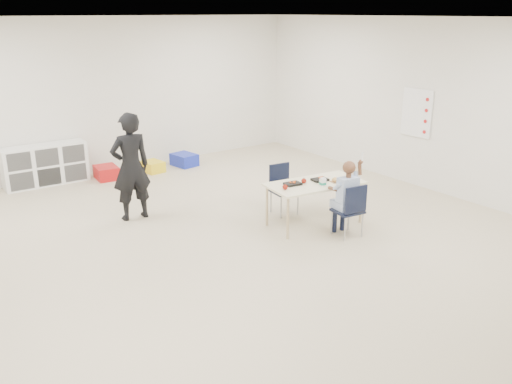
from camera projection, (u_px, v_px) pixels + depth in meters
room at (240, 143)px, 6.39m from camera, size 9.00×9.02×2.80m
table at (314, 203)px, 7.60m from camera, size 1.41×0.82×0.61m
chair_near at (348, 210)px, 7.19m from camera, size 0.39×0.37×0.74m
chair_far at (285, 190)px, 7.98m from camera, size 0.39×0.37×0.74m
child at (349, 195)px, 7.12m from camera, size 0.55×0.55×1.16m
lunch_tray_near at (320, 180)px, 7.59m from camera, size 0.24×0.18×0.03m
lunch_tray_far at (293, 184)px, 7.41m from camera, size 0.24×0.18×0.03m
milk_carton at (323, 182)px, 7.38m from camera, size 0.08×0.08×0.10m
bread_roll at (335, 180)px, 7.52m from camera, size 0.09×0.09×0.07m
apple_near at (304, 181)px, 7.46m from camera, size 0.07×0.07×0.07m
apple_far at (285, 187)px, 7.20m from camera, size 0.07×0.07×0.07m
cubby_shelf at (45, 165)px, 9.36m from camera, size 1.40×0.40×0.70m
rules_poster at (417, 113)px, 9.09m from camera, size 0.02×0.60×0.80m
adult at (131, 167)px, 7.67m from camera, size 0.58×0.39×1.56m
bin_red at (106, 173)px, 9.73m from camera, size 0.41×0.50×0.23m
bin_yellow at (153, 167)px, 10.17m from camera, size 0.37×0.45×0.20m
bin_blue at (184, 160)px, 10.57m from camera, size 0.44×0.53×0.23m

